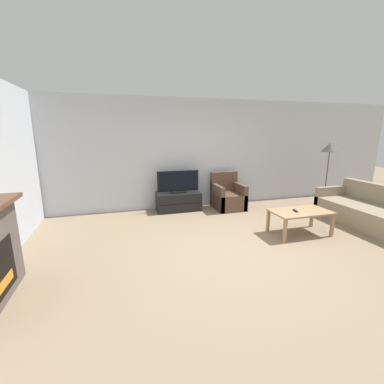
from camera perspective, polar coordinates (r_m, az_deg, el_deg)
The scene contains 9 objects.
ground_plane at distance 4.50m, azimuth 11.00°, elevation -11.90°, with size 24.00×24.00×0.00m, color #89755B.
wall_back at distance 6.57m, azimuth 0.91°, elevation 8.46°, with size 12.00×0.06×2.70m.
tv_stand at distance 6.32m, azimuth -3.04°, elevation -2.12°, with size 1.07×0.50×0.45m.
tv at distance 6.21m, azimuth -3.09°, elevation 2.10°, with size 1.02×0.18×0.54m.
armchair at distance 6.54m, azimuth 7.94°, elevation -1.09°, with size 0.70×0.76×0.90m.
coffee_table at distance 5.21m, azimuth 22.94°, elevation -4.46°, with size 1.09×0.61×0.46m.
remote at distance 5.13m, azimuth 21.98°, elevation -3.88°, with size 0.08×0.16×0.02m.
couch at distance 6.35m, azimuth 35.90°, elevation -4.17°, with size 0.96×2.31×0.82m.
floor_lamp at distance 7.14m, azimuth 28.28°, elevation 8.10°, with size 0.39×0.39×1.64m.
Camera 1 is at (-1.92, -3.61, 1.89)m, focal length 24.00 mm.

